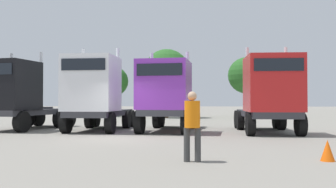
{
  "coord_description": "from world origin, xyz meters",
  "views": [
    {
      "loc": [
        3.89,
        -14.71,
        1.54
      ],
      "look_at": [
        1.63,
        4.52,
        1.94
      ],
      "focal_mm": 39.05,
      "sensor_mm": 36.0,
      "label": 1
    }
  ],
  "objects_px": {
    "semi_truck_black": "(17,95)",
    "semi_truck_white": "(95,93)",
    "traffic_cone_far": "(328,150)",
    "semi_truck_purple": "(167,95)",
    "semi_truck_red": "(270,94)",
    "visitor_in_hivis": "(192,121)"
  },
  "relations": [
    {
      "from": "semi_truck_black",
      "to": "semi_truck_white",
      "type": "bearing_deg",
      "value": 94.65
    },
    {
      "from": "semi_truck_black",
      "to": "traffic_cone_far",
      "type": "xyz_separation_m",
      "value": [
        13.25,
        -8.49,
        -1.62
      ]
    },
    {
      "from": "semi_truck_black",
      "to": "visitor_in_hivis",
      "type": "height_order",
      "value": "semi_truck_black"
    },
    {
      "from": "semi_truck_red",
      "to": "visitor_in_hivis",
      "type": "xyz_separation_m",
      "value": [
        -3.28,
        -8.49,
        -0.87
      ]
    },
    {
      "from": "semi_truck_black",
      "to": "visitor_in_hivis",
      "type": "relative_size",
      "value": 3.4
    },
    {
      "from": "semi_truck_red",
      "to": "visitor_in_hivis",
      "type": "distance_m",
      "value": 9.14
    },
    {
      "from": "semi_truck_white",
      "to": "visitor_in_hivis",
      "type": "relative_size",
      "value": 3.28
    },
    {
      "from": "semi_truck_white",
      "to": "visitor_in_hivis",
      "type": "xyz_separation_m",
      "value": [
        5.42,
        -8.74,
        -0.95
      ]
    },
    {
      "from": "semi_truck_black",
      "to": "semi_truck_red",
      "type": "bearing_deg",
      "value": 95.83
    },
    {
      "from": "semi_truck_purple",
      "to": "semi_truck_red",
      "type": "distance_m",
      "value": 5.02
    },
    {
      "from": "traffic_cone_far",
      "to": "semi_truck_purple",
      "type": "bearing_deg",
      "value": 121.73
    },
    {
      "from": "semi_truck_white",
      "to": "visitor_in_hivis",
      "type": "distance_m",
      "value": 10.33
    },
    {
      "from": "semi_truck_black",
      "to": "traffic_cone_far",
      "type": "bearing_deg",
      "value": 65.46
    },
    {
      "from": "semi_truck_black",
      "to": "semi_truck_purple",
      "type": "bearing_deg",
      "value": 97.42
    },
    {
      "from": "semi_truck_white",
      "to": "semi_truck_purple",
      "type": "xyz_separation_m",
      "value": [
        3.69,
        0.17,
        -0.14
      ]
    },
    {
      "from": "semi_truck_white",
      "to": "visitor_in_hivis",
      "type": "height_order",
      "value": "semi_truck_white"
    },
    {
      "from": "semi_truck_white",
      "to": "traffic_cone_far",
      "type": "distance_m",
      "value": 12.22
    },
    {
      "from": "semi_truck_purple",
      "to": "semi_truck_red",
      "type": "relative_size",
      "value": 1.08
    },
    {
      "from": "semi_truck_purple",
      "to": "visitor_in_hivis",
      "type": "distance_m",
      "value": 9.11
    },
    {
      "from": "visitor_in_hivis",
      "to": "semi_truck_purple",
      "type": "bearing_deg",
      "value": 13.83
    },
    {
      "from": "semi_truck_black",
      "to": "traffic_cone_far",
      "type": "distance_m",
      "value": 15.82
    },
    {
      "from": "visitor_in_hivis",
      "to": "traffic_cone_far",
      "type": "xyz_separation_m",
      "value": [
        3.47,
        0.52,
        -0.77
      ]
    }
  ]
}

